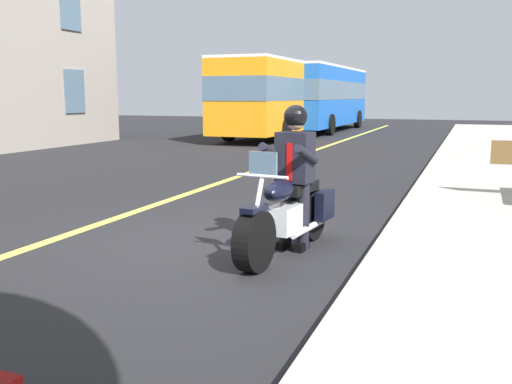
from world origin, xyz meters
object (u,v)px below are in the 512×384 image
Objects in this scene: motorcycle_main at (288,215)px; bus_near at (323,95)px; rider_main at (295,164)px; bus_far at (282,95)px.

bus_near is (-23.13, -5.47, 1.42)m from motorcycle_main.
rider_main is 19.23m from bus_far.
motorcycle_main is at bearing 13.31° from bus_near.
motorcycle_main is 19.44m from bus_far.
bus_far is at bearing -161.26° from rider_main.
rider_main is 0.16× the size of bus_near.
rider_main is 0.16× the size of bus_far.
rider_main is at bearing 18.74° from bus_far.
bus_far is (4.75, -0.68, 0.00)m from bus_near.
bus_near is 1.00× the size of bus_far.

